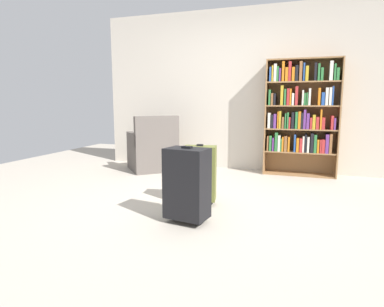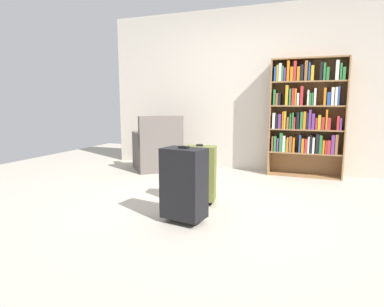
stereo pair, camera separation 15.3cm
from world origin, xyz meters
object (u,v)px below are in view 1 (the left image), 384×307
Objects in this scene: armchair at (153,151)px; suitcase_black at (187,183)px; suitcase_olive at (200,173)px; mug at (186,168)px; bookshelf at (301,114)px.

armchair is 2.47m from suitcase_black.
armchair is at bearing 130.30° from suitcase_olive.
suitcase_black is at bearing -84.60° from suitcase_olive.
armchair is 1.48× the size of suitcase_olive.
mug is 0.17× the size of suitcase_black.
armchair is (-2.28, -0.39, -0.61)m from bookshelf.
mug is 2.31m from suitcase_black.
armchair reaches higher than suitcase_olive.
armchair is 0.62m from mug.
bookshelf is at bearing 9.61° from armchair.
suitcase_black reaches higher than suitcase_olive.
suitcase_olive is (1.28, -1.51, 0.03)m from armchair.
bookshelf is at bearing 10.35° from mug.
suitcase_black is (0.78, -2.15, 0.33)m from mug.
bookshelf is 2.62× the size of suitcase_olive.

